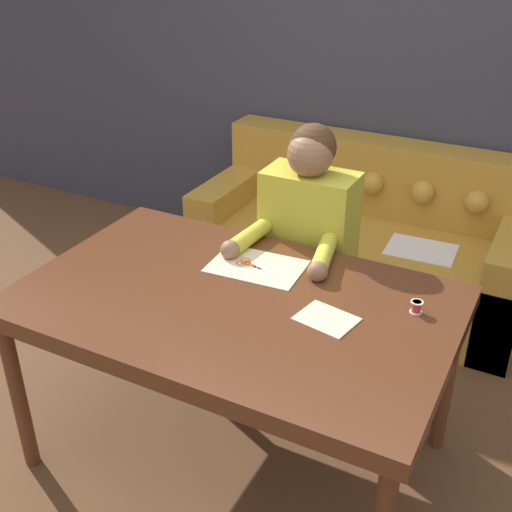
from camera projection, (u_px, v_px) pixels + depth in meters
ground_plane at (234, 452)px, 2.72m from camera, size 16.00×16.00×0.00m
wall_back at (395, 57)px, 3.57m from camera, size 8.00×0.06×2.60m
dining_table at (235, 312)px, 2.38m from camera, size 1.58×1.00×0.78m
couch at (361, 244)px, 3.72m from camera, size 1.85×0.80×0.87m
person at (307, 260)px, 2.89m from camera, size 0.46×0.56×1.26m
pattern_paper_main at (257, 266)px, 2.54m from camera, size 0.38×0.27×0.00m
pattern_paper_offcut at (326, 319)px, 2.21m from camera, size 0.22×0.19×0.00m
scissors at (251, 266)px, 2.54m from camera, size 0.21×0.10×0.01m
thread_spool at (416, 307)px, 2.24m from camera, size 0.04×0.04×0.05m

